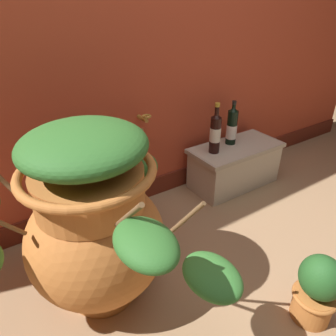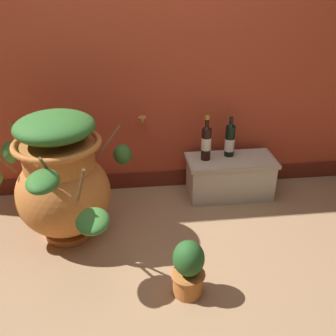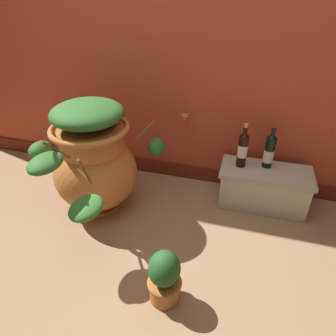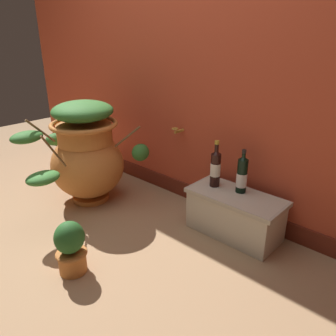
{
  "view_description": "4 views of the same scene",
  "coord_description": "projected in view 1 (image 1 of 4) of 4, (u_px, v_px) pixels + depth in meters",
  "views": [
    {
      "loc": [
        -0.88,
        -0.53,
        1.26
      ],
      "look_at": [
        0.01,
        0.81,
        0.37
      ],
      "focal_mm": 33.88,
      "sensor_mm": 36.0,
      "label": 1
    },
    {
      "loc": [
        -0.15,
        -1.75,
        1.63
      ],
      "look_at": [
        0.13,
        0.66,
        0.38
      ],
      "focal_mm": 42.78,
      "sensor_mm": 36.0,
      "label": 2
    },
    {
      "loc": [
        0.45,
        -1.1,
        1.49
      ],
      "look_at": [
        -0.08,
        0.74,
        0.3
      ],
      "focal_mm": 31.8,
      "sensor_mm": 36.0,
      "label": 3
    },
    {
      "loc": [
        1.69,
        -0.93,
        1.36
      ],
      "look_at": [
        0.12,
        0.77,
        0.4
      ],
      "focal_mm": 35.67,
      "sensor_mm": 36.0,
      "label": 4
    }
  ],
  "objects": [
    {
      "name": "wine_bottle_middle",
      "position": [
        215.0,
        132.0,
        2.08
      ],
      "size": [
        0.07,
        0.07,
        0.34
      ],
      "color": "black",
      "rests_on": "stone_ledge"
    },
    {
      "name": "ground_plane",
      "position": [
        265.0,
        313.0,
        1.43
      ],
      "size": [
        7.0,
        7.0,
        0.0
      ],
      "primitive_type": "plane",
      "color": "#9E7A56"
    },
    {
      "name": "stone_ledge",
      "position": [
        234.0,
        164.0,
        2.31
      ],
      "size": [
        0.67,
        0.33,
        0.31
      ],
      "color": "beige",
      "rests_on": "ground_plane"
    },
    {
      "name": "wine_bottle_left",
      "position": [
        232.0,
        126.0,
        2.22
      ],
      "size": [
        0.07,
        0.07,
        0.31
      ],
      "color": "black",
      "rests_on": "stone_ledge"
    },
    {
      "name": "potted_shrub",
      "position": [
        317.0,
        289.0,
        1.33
      ],
      "size": [
        0.19,
        0.19,
        0.34
      ],
      "color": "#C17033",
      "rests_on": "ground_plane"
    },
    {
      "name": "terracotta_urn",
      "position": [
        94.0,
        223.0,
        1.32
      ],
      "size": [
        0.94,
        1.0,
        0.85
      ],
      "color": "#C17033",
      "rests_on": "ground_plane"
    }
  ]
}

